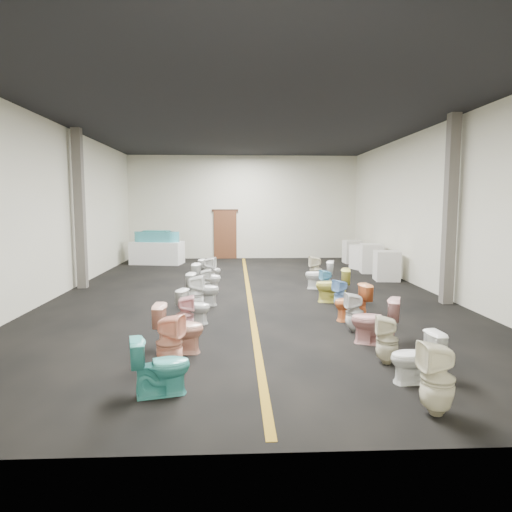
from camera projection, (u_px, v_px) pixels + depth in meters
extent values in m
plane|color=black|center=(249.00, 293.00, 12.35)|extent=(16.00, 16.00, 0.00)
plane|color=black|center=(248.00, 123.00, 11.84)|extent=(16.00, 16.00, 0.00)
plane|color=beige|center=(243.00, 207.00, 20.04)|extent=(10.00, 0.00, 10.00)
plane|color=beige|center=(274.00, 221.00, 4.16)|extent=(10.00, 0.00, 10.00)
plane|color=beige|center=(57.00, 210.00, 11.87)|extent=(0.00, 16.00, 16.00)
plane|color=beige|center=(433.00, 210.00, 12.33)|extent=(0.00, 16.00, 16.00)
cube|color=#8F6714|center=(249.00, 293.00, 12.35)|extent=(0.12, 15.60, 0.01)
cube|color=#562D19|center=(225.00, 235.00, 20.08)|extent=(1.00, 0.10, 2.10)
cube|color=#331C11|center=(225.00, 210.00, 19.97)|extent=(1.15, 0.08, 0.10)
cube|color=#59544C|center=(80.00, 209.00, 12.88)|extent=(0.25, 0.25, 4.50)
cube|color=#59544C|center=(450.00, 210.00, 10.83)|extent=(0.25, 0.25, 4.50)
cube|color=white|center=(157.00, 253.00, 18.32)|extent=(2.15, 1.32, 0.89)
cube|color=teal|center=(157.00, 238.00, 18.25)|extent=(1.32, 0.92, 0.50)
cylinder|color=teal|center=(143.00, 238.00, 18.36)|extent=(0.66, 0.66, 0.50)
cylinder|color=teal|center=(171.00, 238.00, 18.14)|extent=(0.66, 0.66, 0.50)
cube|color=teal|center=(157.00, 233.00, 18.22)|extent=(1.08, 0.68, 0.20)
cube|color=silver|center=(387.00, 266.00, 14.34)|extent=(0.80, 0.80, 0.93)
cube|color=silver|center=(371.00, 258.00, 15.95)|extent=(0.82, 0.82, 1.01)
cube|color=silver|center=(364.00, 257.00, 16.82)|extent=(1.03, 1.03, 0.90)
cube|color=silver|center=(352.00, 252.00, 18.59)|extent=(0.68, 0.68, 0.92)
imported|color=#40ADA6|center=(161.00, 366.00, 5.73)|extent=(0.81, 0.58, 0.75)
imported|color=#FEAD90|center=(170.00, 343.00, 6.51)|extent=(0.47, 0.46, 0.84)
imported|color=#EDA990|center=(179.00, 328.00, 7.35)|extent=(0.79, 0.46, 0.81)
imported|color=#E1A1A5|center=(185.00, 315.00, 8.35)|extent=(0.38, 0.37, 0.74)
imported|color=white|center=(194.00, 306.00, 9.20)|extent=(0.76, 0.58, 0.68)
imported|color=white|center=(195.00, 294.00, 10.03)|extent=(0.40, 0.40, 0.84)
imported|color=silver|center=(203.00, 289.00, 10.84)|extent=(0.81, 0.54, 0.77)
imported|color=silver|center=(205.00, 283.00, 11.77)|extent=(0.35, 0.34, 0.73)
imported|color=white|center=(207.00, 278.00, 12.47)|extent=(0.83, 0.56, 0.78)
imported|color=silver|center=(209.00, 272.00, 13.38)|extent=(0.45, 0.44, 0.85)
imported|color=silver|center=(210.00, 270.00, 14.21)|extent=(0.74, 0.53, 0.69)
imported|color=#ECE4C4|center=(437.00, 379.00, 5.17)|extent=(0.39, 0.38, 0.85)
imported|color=white|center=(416.00, 357.00, 6.11)|extent=(0.72, 0.46, 0.70)
imported|color=beige|center=(387.00, 340.00, 6.85)|extent=(0.40, 0.39, 0.73)
imported|color=#CF8E8B|center=(375.00, 321.00, 7.80)|extent=(0.92, 0.72, 0.82)
imported|color=silver|center=(354.00, 312.00, 8.56)|extent=(0.36, 0.35, 0.75)
imported|color=#ED8243|center=(352.00, 303.00, 9.39)|extent=(0.80, 0.53, 0.76)
imported|color=#7DAEE5|center=(341.00, 295.00, 10.38)|extent=(0.42, 0.42, 0.69)
imported|color=#DCD154|center=(333.00, 285.00, 11.15)|extent=(0.89, 0.61, 0.84)
imported|color=#6ABEE3|center=(326.00, 283.00, 12.00)|extent=(0.37, 0.36, 0.68)
imported|color=white|center=(319.00, 275.00, 12.89)|extent=(0.88, 0.65, 0.81)
imported|color=beige|center=(316.00, 270.00, 13.72)|extent=(0.40, 0.39, 0.85)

